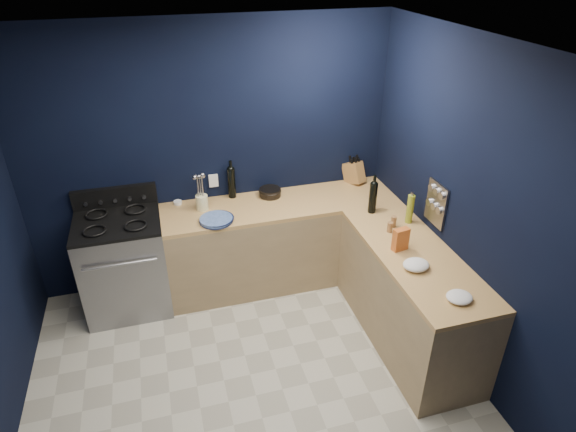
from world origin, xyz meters
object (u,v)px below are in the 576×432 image
object	(u,v)px
plate_stack	(216,220)
crouton_bag	(401,239)
gas_range	(125,266)
knife_block	(354,172)
utensil_crock	(202,202)

from	to	relation	value
plate_stack	crouton_bag	xyz separation A→B (m)	(1.39, -0.87, 0.08)
gas_range	knife_block	size ratio (longest dim) A/B	4.17
knife_block	crouton_bag	size ratio (longest dim) A/B	1.13
gas_range	utensil_crock	xyz separation A→B (m)	(0.78, 0.10, 0.51)
utensil_crock	knife_block	distance (m)	1.62
plate_stack	utensil_crock	distance (m)	0.29
gas_range	crouton_bag	distance (m)	2.55
gas_range	plate_stack	distance (m)	1.00
utensil_crock	knife_block	world-z (taller)	knife_block
knife_block	crouton_bag	world-z (taller)	knife_block
plate_stack	crouton_bag	distance (m)	1.64
plate_stack	utensil_crock	world-z (taller)	utensil_crock
knife_block	crouton_bag	bearing A→B (deg)	-122.39
utensil_crock	crouton_bag	distance (m)	1.87
knife_block	crouton_bag	xyz separation A→B (m)	(-0.13, -1.30, -0.01)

